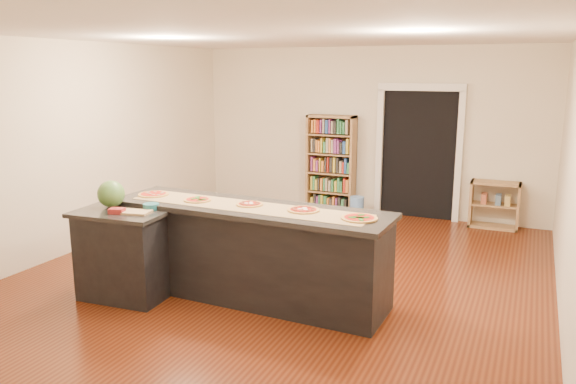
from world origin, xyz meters
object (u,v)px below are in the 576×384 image
at_px(side_counter, 126,253).
at_px(watermelon, 111,194).
at_px(bookshelf, 331,164).
at_px(low_shelf, 494,205).
at_px(kitchen_island, 249,252).
at_px(waste_bin, 357,207).

relative_size(side_counter, watermelon, 3.36).
bearing_deg(bookshelf, low_shelf, -0.19).
relative_size(kitchen_island, waste_bin, 8.91).
height_order(bookshelf, low_shelf, bookshelf).
distance_m(bookshelf, low_shelf, 2.74).
bearing_deg(side_counter, watermelon, 159.76).
bearing_deg(waste_bin, low_shelf, 6.10).
relative_size(side_counter, bookshelf, 0.59).
bearing_deg(watermelon, side_counter, -16.24).
bearing_deg(low_shelf, kitchen_island, -119.23).
height_order(low_shelf, watermelon, watermelon).
bearing_deg(bookshelf, side_counter, -99.35).
bearing_deg(low_shelf, bookshelf, 179.81).
relative_size(waste_bin, watermelon, 1.19).
xyz_separation_m(bookshelf, watermelon, (-0.94, -4.43, 0.28)).
bearing_deg(kitchen_island, low_shelf, 62.57).
height_order(waste_bin, watermelon, watermelon).
distance_m(side_counter, waste_bin, 4.46).
bearing_deg(bookshelf, kitchen_island, -83.04).
distance_m(kitchen_island, low_shelf, 4.54).
bearing_deg(waste_bin, bookshelf, 156.74).
relative_size(kitchen_island, bookshelf, 1.85).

